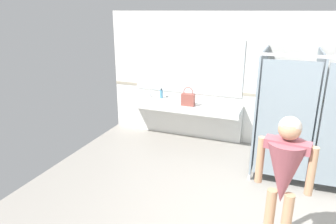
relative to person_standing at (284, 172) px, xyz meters
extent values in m
cube|color=silver|center=(-0.14, 3.15, 0.26)|extent=(7.34, 0.12, 2.65)
cube|color=#9E937F|center=(-0.14, 3.08, -0.01)|extent=(7.34, 0.01, 0.06)
cube|color=silver|center=(-2.07, 2.78, -0.31)|extent=(2.46, 0.58, 0.14)
cube|color=silver|center=(-2.07, 3.03, -0.72)|extent=(2.46, 0.08, 0.68)
cube|color=beige|center=(-2.89, 2.75, -0.29)|extent=(0.42, 0.32, 0.11)
cylinder|color=silver|center=(-2.89, 2.98, -0.19)|extent=(0.04, 0.04, 0.11)
cylinder|color=silver|center=(-2.89, 2.92, -0.14)|extent=(0.03, 0.11, 0.03)
sphere|color=silver|center=(-2.82, 2.99, -0.21)|extent=(0.04, 0.04, 0.04)
cube|color=beige|center=(-2.07, 2.75, -0.29)|extent=(0.42, 0.32, 0.11)
cylinder|color=silver|center=(-2.07, 2.98, -0.19)|extent=(0.04, 0.04, 0.11)
cylinder|color=silver|center=(-2.07, 2.92, -0.14)|extent=(0.03, 0.11, 0.03)
sphere|color=silver|center=(-2.00, 2.99, -0.21)|extent=(0.04, 0.04, 0.04)
cube|color=beige|center=(-1.25, 2.75, -0.29)|extent=(0.42, 0.32, 0.11)
cylinder|color=silver|center=(-1.25, 2.98, -0.19)|extent=(0.04, 0.04, 0.11)
cylinder|color=silver|center=(-1.25, 2.92, -0.14)|extent=(0.03, 0.11, 0.03)
sphere|color=silver|center=(-1.18, 2.99, -0.21)|extent=(0.04, 0.04, 0.04)
cube|color=silver|center=(-2.07, 3.08, 0.48)|extent=(2.36, 0.02, 1.15)
cube|color=gray|center=(-0.47, 2.30, 0.02)|extent=(0.03, 1.54, 1.93)
cylinder|color=silver|center=(-0.47, 1.58, -1.00)|extent=(0.05, 0.05, 0.12)
cube|color=gray|center=(0.40, 2.30, 0.02)|extent=(0.03, 1.54, 1.93)
cylinder|color=silver|center=(0.40, 1.58, -1.00)|extent=(0.05, 0.05, 0.12)
cube|color=gray|center=(-0.04, 1.55, 0.02)|extent=(0.79, 0.03, 1.83)
cube|color=#B7BABF|center=(0.40, 1.55, 1.01)|extent=(1.80, 0.04, 0.04)
cylinder|color=tan|center=(-0.09, 0.01, -0.65)|extent=(0.11, 0.11, 0.82)
cone|color=#994C56|center=(0.00, 0.00, -0.01)|extent=(0.45, 0.45, 0.70)
cube|color=#994C56|center=(0.00, 0.00, 0.31)|extent=(0.46, 0.22, 0.10)
cylinder|color=tan|center=(0.25, -0.04, 0.08)|extent=(0.08, 0.08, 0.52)
cylinder|color=tan|center=(-0.25, 0.04, 0.08)|extent=(0.08, 0.08, 0.52)
sphere|color=tan|center=(0.00, 0.00, 0.48)|extent=(0.22, 0.22, 0.22)
sphere|color=#A59E93|center=(0.00, 0.01, 0.50)|extent=(0.23, 0.23, 0.23)
cube|color=#934C42|center=(-1.89, 2.64, -0.12)|extent=(0.26, 0.13, 0.25)
torus|color=#934C42|center=(-1.89, 2.64, 0.04)|extent=(0.20, 0.02, 0.20)
cylinder|color=teal|center=(-2.61, 2.95, -0.15)|extent=(0.07, 0.07, 0.18)
cylinder|color=black|center=(-2.61, 2.95, -0.04)|extent=(0.03, 0.03, 0.04)
cylinder|color=white|center=(-1.88, 2.66, -0.20)|extent=(0.07, 0.07, 0.09)
camera|label=1|loc=(-0.09, -3.09, 1.61)|focal=32.94mm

